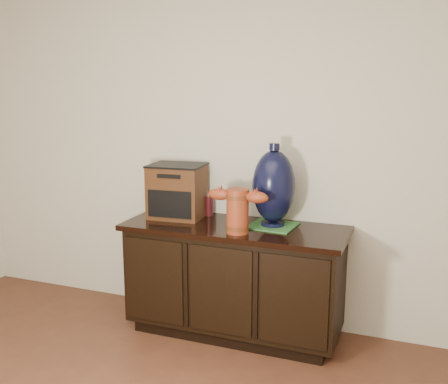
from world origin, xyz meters
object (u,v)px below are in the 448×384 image
at_px(tv_radio, 177,191).
at_px(lamp_base, 274,187).
at_px(sideboard, 234,279).
at_px(terracotta_vessel, 238,208).
at_px(spray_can, 209,204).

relative_size(tv_radio, lamp_base, 0.73).
bearing_deg(sideboard, tv_radio, 170.96).
height_order(sideboard, terracotta_vessel, terracotta_vessel).
height_order(lamp_base, spray_can, lamp_base).
distance_m(terracotta_vessel, lamp_base, 0.30).
bearing_deg(lamp_base, sideboard, -162.05).
distance_m(terracotta_vessel, spray_can, 0.47).
bearing_deg(tv_radio, lamp_base, -3.77).
xyz_separation_m(terracotta_vessel, spray_can, (-0.33, 0.33, -0.08)).
bearing_deg(terracotta_vessel, tv_radio, 157.30).
bearing_deg(tv_radio, terracotta_vessel, -27.13).
relative_size(sideboard, spray_can, 8.78).
bearing_deg(spray_can, terracotta_vessel, -45.30).
distance_m(sideboard, tv_radio, 0.71).
xyz_separation_m(sideboard, terracotta_vessel, (0.07, -0.15, 0.53)).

